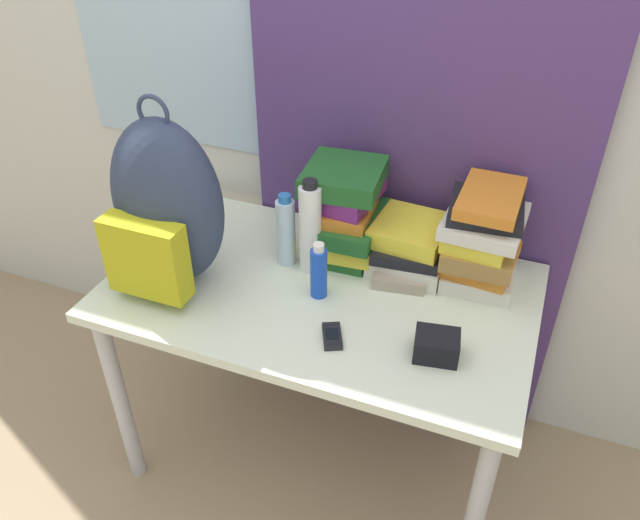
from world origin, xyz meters
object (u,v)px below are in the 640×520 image
(backpack, at_px, (166,208))
(sunglasses_case, at_px, (398,282))
(book_stack_right, at_px, (482,238))
(sports_bottle, at_px, (310,228))
(water_bottle, at_px, (286,231))
(cell_phone, at_px, (332,336))
(sunscreen_bottle, at_px, (319,272))
(camera_pouch, at_px, (437,346))
(book_stack_left, at_px, (346,211))
(book_stack_center, at_px, (411,245))

(backpack, distance_m, sunglasses_case, 0.68)
(book_stack_right, bearing_deg, sports_bottle, -164.84)
(water_bottle, xyz_separation_m, cell_phone, (0.25, -0.27, -0.10))
(backpack, distance_m, sports_bottle, 0.41)
(backpack, bearing_deg, sunglasses_case, 17.36)
(sunscreen_bottle, relative_size, sunglasses_case, 1.10)
(water_bottle, bearing_deg, camera_pouch, -24.58)
(backpack, xyz_separation_m, book_stack_left, (0.41, 0.32, -0.10))
(book_stack_left, bearing_deg, sports_bottle, -116.33)
(book_stack_center, distance_m, water_bottle, 0.37)
(book_stack_center, height_order, sports_bottle, sports_bottle)
(sports_bottle, bearing_deg, book_stack_right, 15.16)
(backpack, xyz_separation_m, water_bottle, (0.27, 0.19, -0.13))
(cell_phone, bearing_deg, camera_pouch, 7.96)
(sunscreen_bottle, relative_size, camera_pouch, 1.39)
(water_bottle, bearing_deg, sports_bottle, -3.96)
(sunscreen_bottle, height_order, sunglasses_case, sunscreen_bottle)
(book_stack_right, bearing_deg, backpack, -158.91)
(sunscreen_bottle, bearing_deg, sports_bottle, 122.46)
(book_stack_left, height_order, book_stack_center, book_stack_left)
(water_bottle, xyz_separation_m, sports_bottle, (0.08, -0.01, 0.03))
(sports_bottle, bearing_deg, backpack, -151.62)
(book_stack_center, height_order, sunglasses_case, book_stack_center)
(cell_phone, distance_m, sunglasses_case, 0.29)
(cell_phone, distance_m, camera_pouch, 0.27)
(book_stack_center, relative_size, sports_bottle, 0.83)
(water_bottle, height_order, sunglasses_case, water_bottle)
(book_stack_left, relative_size, water_bottle, 1.23)
(backpack, distance_m, water_bottle, 0.35)
(water_bottle, height_order, sports_bottle, sports_bottle)
(backpack, relative_size, sports_bottle, 1.87)
(book_stack_left, distance_m, sunglasses_case, 0.27)
(book_stack_left, distance_m, water_bottle, 0.19)
(backpack, bearing_deg, water_bottle, 35.89)
(sports_bottle, bearing_deg, sunscreen_bottle, -57.54)
(backpack, bearing_deg, sunscreen_bottle, 10.80)
(cell_phone, xyz_separation_m, sunglasses_case, (0.10, 0.27, 0.01))
(water_bottle, distance_m, cell_phone, 0.38)
(book_stack_right, distance_m, cell_phone, 0.51)
(backpack, xyz_separation_m, sports_bottle, (0.35, 0.19, -0.09))
(sports_bottle, bearing_deg, sunglasses_case, 1.11)
(book_stack_left, height_order, sports_bottle, sports_bottle)
(book_stack_center, bearing_deg, cell_phone, -104.52)
(camera_pouch, bearing_deg, sunglasses_case, 124.72)
(book_stack_left, xyz_separation_m, sunglasses_case, (0.21, -0.12, -0.12))
(sunglasses_case, bearing_deg, book_stack_right, 31.51)
(sunglasses_case, bearing_deg, book_stack_left, 148.98)
(book_stack_center, height_order, water_bottle, water_bottle)
(book_stack_left, xyz_separation_m, cell_phone, (0.10, -0.39, -0.13))
(sports_bottle, relative_size, sunglasses_case, 1.89)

